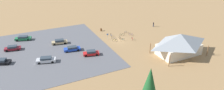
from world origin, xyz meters
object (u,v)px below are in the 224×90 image
object	(u,v)px
pine_far_east	(150,81)
bicycle_red_near_sign	(132,39)
bicycle_blue_trailside	(111,35)
car_black_aisle_side	(0,62)
bike_pavilion	(179,43)
bicycle_silver_yard_left	(114,38)
trash_bin	(101,30)
bicycle_green_back_row	(122,35)
bicycle_teal_edge_north	(123,40)
car_maroon_mid_lot	(13,48)
visitor_by_pavilion	(153,24)
bicycle_black_front_row	(120,38)
lot_sign	(108,36)
car_green_front_row	(23,38)
car_red_far_end	(91,53)
bicycle_purple_edge_south	(131,34)
car_silver_back_corner	(46,60)
bicycle_white_yard_front	(126,32)
car_blue_inner_stall	(72,49)
car_tan_near_entry	(59,42)
bicycle_yellow_lone_east	(115,40)

from	to	relation	value
pine_far_east	bicycle_red_near_sign	bearing A→B (deg)	-115.24
bicycle_blue_trailside	car_black_aisle_side	bearing A→B (deg)	7.71
bicycle_red_near_sign	bike_pavilion	bearing A→B (deg)	113.58
bicycle_silver_yard_left	bicycle_blue_trailside	world-z (taller)	bicycle_blue_trailside
trash_bin	bicycle_green_back_row	bearing A→B (deg)	122.88
bicycle_teal_edge_north	car_maroon_mid_lot	bearing A→B (deg)	-13.87
bicycle_teal_edge_north	visitor_by_pavilion	xyz separation A→B (m)	(-16.29, -6.56, 0.58)
bicycle_teal_edge_north	bicycle_black_front_row	size ratio (longest dim) A/B	0.99
bike_pavilion	trash_bin	size ratio (longest dim) A/B	14.64
lot_sign	car_green_front_row	size ratio (longest dim) A/B	0.43
bicycle_green_back_row	bicycle_black_front_row	xyz separation A→B (m)	(1.88, 2.06, -0.01)
bike_pavilion	car_red_far_end	world-z (taller)	bike_pavilion
bicycle_purple_edge_south	car_silver_back_corner	distance (m)	28.98
trash_bin	bicycle_blue_trailside	size ratio (longest dim) A/B	0.52
bicycle_white_yard_front	car_blue_inner_stall	distance (m)	20.70
lot_sign	bicycle_red_near_sign	bearing A→B (deg)	155.40
trash_bin	car_silver_back_corner	xyz separation A→B (m)	(21.10, 14.32, 0.30)
bike_pavilion	bicycle_teal_edge_north	xyz separation A→B (m)	(9.19, -14.45, -2.93)
pine_far_east	car_tan_near_entry	bearing A→B (deg)	-75.67
lot_sign	bicycle_green_back_row	world-z (taller)	lot_sign
car_maroon_mid_lot	bicycle_white_yard_front	bearing A→B (deg)	176.00
bike_pavilion	trash_bin	xyz separation A→B (m)	(11.92, -25.35, -2.86)
car_silver_back_corner	bicycle_white_yard_front	bearing A→B (deg)	-162.67
bicycle_red_near_sign	car_red_far_end	size ratio (longest dim) A/B	0.37
visitor_by_pavilion	bicycle_black_front_row	bearing A→B (deg)	16.23
car_maroon_mid_lot	bicycle_blue_trailside	bearing A→B (deg)	174.90
bicycle_red_near_sign	bicycle_yellow_lone_east	size ratio (longest dim) A/B	1.26
bicycle_blue_trailside	car_black_aisle_side	size ratio (longest dim) A/B	0.34
bicycle_white_yard_front	bicycle_teal_edge_north	xyz separation A→B (m)	(3.93, 5.24, 0.04)
bicycle_teal_edge_north	car_black_aisle_side	bearing A→B (deg)	-1.07
trash_bin	bicycle_purple_edge_south	bearing A→B (deg)	131.58
bicycle_purple_edge_south	car_tan_near_entry	bearing A→B (deg)	-8.84
lot_sign	bicycle_red_near_sign	distance (m)	7.84
pine_far_east	bicycle_purple_edge_south	world-z (taller)	pine_far_east
bicycle_blue_trailside	car_green_front_row	distance (m)	27.68
car_silver_back_corner	car_red_far_end	xyz separation A→B (m)	(-11.53, 1.37, -0.01)
bicycle_white_yard_front	visitor_by_pavilion	bearing A→B (deg)	-173.90
bicycle_yellow_lone_east	bicycle_silver_yard_left	xyz separation A→B (m)	(-0.57, -2.03, -0.05)
bicycle_yellow_lone_east	visitor_by_pavilion	xyz separation A→B (m)	(-18.76, -6.04, 0.56)
bicycle_purple_edge_south	bicycle_black_front_row	bearing A→B (deg)	12.07
bicycle_silver_yard_left	car_maroon_mid_lot	bearing A→B (deg)	-9.97
bicycle_yellow_lone_east	car_green_front_row	size ratio (longest dim) A/B	0.26
bicycle_silver_yard_left	car_tan_near_entry	size ratio (longest dim) A/B	0.27
bicycle_red_near_sign	bicycle_white_yard_front	size ratio (longest dim) A/B	1.09
bicycle_black_front_row	bicycle_purple_edge_south	size ratio (longest dim) A/B	1.16
car_red_far_end	bicycle_red_near_sign	bearing A→B (deg)	-164.46
trash_bin	car_maroon_mid_lot	distance (m)	28.59
bicycle_yellow_lone_east	visitor_by_pavilion	distance (m)	19.71
bicycle_purple_edge_south	car_blue_inner_stall	bearing A→B (deg)	7.43
bicycle_green_back_row	car_red_far_end	xyz separation A→B (m)	(14.11, 8.65, 0.37)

